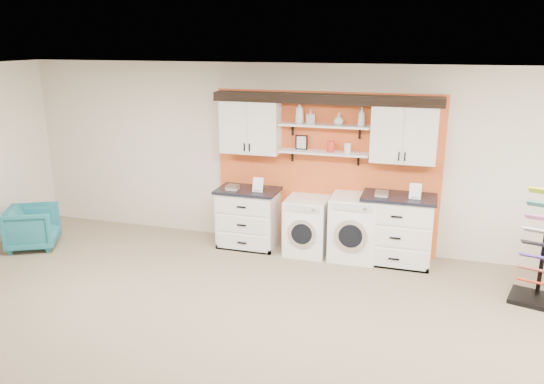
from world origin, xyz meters
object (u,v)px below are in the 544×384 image
(base_cabinet_left, at_px, (248,217))
(sample_rack, at_px, (541,262))
(base_cabinet_right, at_px, (397,229))
(dryer, at_px, (354,227))
(armchair, at_px, (33,227))
(washer, at_px, (307,225))

(base_cabinet_left, xyz_separation_m, sample_rack, (4.03, -0.72, 0.06))
(base_cabinet_right, xyz_separation_m, dryer, (-0.61, -0.00, -0.03))
(base_cabinet_left, height_order, sample_rack, sample_rack)
(dryer, distance_m, sample_rack, 2.49)
(base_cabinet_left, xyz_separation_m, base_cabinet_right, (2.26, -0.00, 0.04))
(base_cabinet_right, distance_m, dryer, 0.62)
(base_cabinet_right, relative_size, armchair, 1.44)
(base_cabinet_left, bearing_deg, washer, -0.21)
(dryer, bearing_deg, washer, 180.00)
(washer, height_order, sample_rack, sample_rack)
(base_cabinet_left, distance_m, armchair, 3.35)
(dryer, bearing_deg, armchair, -167.94)
(washer, xyz_separation_m, sample_rack, (3.09, -0.72, 0.09))
(base_cabinet_right, bearing_deg, armchair, -169.23)
(base_cabinet_right, relative_size, washer, 1.21)
(base_cabinet_right, xyz_separation_m, washer, (-1.32, -0.00, -0.08))
(dryer, height_order, sample_rack, sample_rack)
(sample_rack, bearing_deg, armchair, -161.77)
(base_cabinet_left, height_order, washer, base_cabinet_left)
(washer, distance_m, armchair, 4.25)
(base_cabinet_right, distance_m, washer, 1.32)
(base_cabinet_left, relative_size, base_cabinet_right, 0.91)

